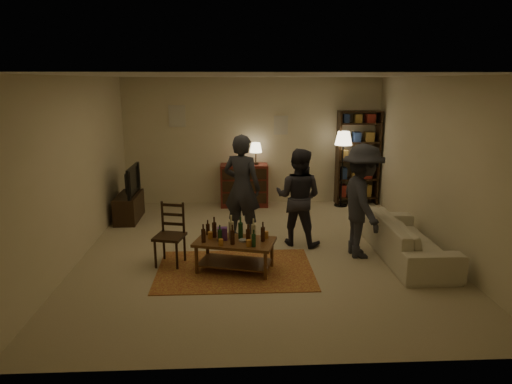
{
  "coord_description": "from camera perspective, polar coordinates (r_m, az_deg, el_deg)",
  "views": [
    {
      "loc": [
        -0.42,
        -6.79,
        2.64
      ],
      "look_at": [
        -0.08,
        0.1,
        0.94
      ],
      "focal_mm": 32.0,
      "sensor_mm": 36.0,
      "label": 1
    }
  ],
  "objects": [
    {
      "name": "person_by_sofa",
      "position": [
        7.04,
        13.11,
        -1.13
      ],
      "size": [
        0.7,
        1.15,
        1.73
      ],
      "primitive_type": "imported",
      "rotation": [
        0.0,
        0.0,
        1.62
      ],
      "color": "#292A32",
      "rests_on": "ground"
    },
    {
      "name": "dining_chair",
      "position": [
        6.78,
        -10.6,
        -4.92
      ],
      "size": [
        0.49,
        0.49,
        0.93
      ],
      "rotation": [
        0.0,
        0.0,
        -0.24
      ],
      "color": "black",
      "rests_on": "ground"
    },
    {
      "name": "person_left",
      "position": [
        7.61,
        -1.77,
        0.56
      ],
      "size": [
        0.77,
        0.66,
        1.78
      ],
      "primitive_type": "imported",
      "rotation": [
        0.0,
        0.0,
        2.71
      ],
      "color": "#26282E",
      "rests_on": "ground"
    },
    {
      "name": "rug",
      "position": [
        6.6,
        -2.63,
        -9.69
      ],
      "size": [
        2.2,
        1.5,
        0.01
      ],
      "primitive_type": "cube",
      "color": "maroon",
      "rests_on": "ground"
    },
    {
      "name": "person_right",
      "position": [
        7.41,
        5.3,
        -0.65
      ],
      "size": [
        0.95,
        0.87,
        1.59
      ],
      "primitive_type": "imported",
      "rotation": [
        0.0,
        0.0,
        2.71
      ],
      "color": "#27262E",
      "rests_on": "ground"
    },
    {
      "name": "floor_lamp",
      "position": [
        9.74,
        10.86,
        5.98
      ],
      "size": [
        0.36,
        0.36,
        1.6
      ],
      "color": "black",
      "rests_on": "ground"
    },
    {
      "name": "sofa",
      "position": [
        7.29,
        18.47,
        -5.59
      ],
      "size": [
        0.81,
        2.08,
        0.61
      ],
      "primitive_type": "imported",
      "rotation": [
        0.0,
        0.0,
        1.57
      ],
      "color": "beige",
      "rests_on": "ground"
    },
    {
      "name": "floor",
      "position": [
        7.3,
        0.64,
        -7.37
      ],
      "size": [
        6.0,
        6.0,
        0.0
      ],
      "primitive_type": "plane",
      "color": "#C6B793",
      "rests_on": "ground"
    },
    {
      "name": "room_shell",
      "position": [
        9.81,
        -4.23,
        8.96
      ],
      "size": [
        6.0,
        6.0,
        6.0
      ],
      "color": "beige",
      "rests_on": "ground"
    },
    {
      "name": "bookshelf",
      "position": [
        10.06,
        12.58,
        4.31
      ],
      "size": [
        0.9,
        0.34,
        2.02
      ],
      "color": "black",
      "rests_on": "ground"
    },
    {
      "name": "tv_stand",
      "position": [
        9.11,
        -15.61,
        -1.02
      ],
      "size": [
        0.4,
        1.0,
        1.06
      ],
      "color": "black",
      "rests_on": "ground"
    },
    {
      "name": "coffee_table",
      "position": [
        6.46,
        -2.72,
        -6.46
      ],
      "size": [
        1.21,
        0.87,
        0.79
      ],
      "rotation": [
        0.0,
        0.0,
        -0.27
      ],
      "color": "brown",
      "rests_on": "ground"
    },
    {
      "name": "dresser",
      "position": [
        9.75,
        -1.45,
        1.0
      ],
      "size": [
        1.0,
        0.5,
        1.36
      ],
      "color": "maroon",
      "rests_on": "ground"
    }
  ]
}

